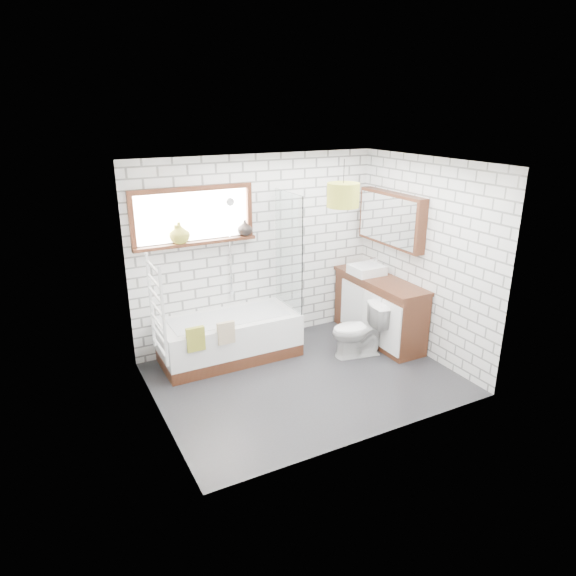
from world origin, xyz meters
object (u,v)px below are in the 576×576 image
toilet (358,330)px  pendant (343,195)px  vanity (379,309)px  basin (367,270)px  bathtub (230,338)px

toilet → pendant: 1.78m
vanity → basin: (-0.06, 0.24, 0.50)m
vanity → pendant: (-0.86, -0.31, 1.66)m
vanity → toilet: 0.63m
pendant → bathtub: bearing=148.8°
bathtub → basin: bearing=-4.5°
toilet → vanity: bearing=130.1°
toilet → basin: bearing=149.4°
vanity → basin: bearing=104.0°
bathtub → toilet: toilet is taller
toilet → pendant: (-0.31, -0.01, 1.75)m
vanity → basin: 0.56m
vanity → pendant: pendant is taller
basin → pendant: 1.51m
basin → toilet: size_ratio=0.62×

